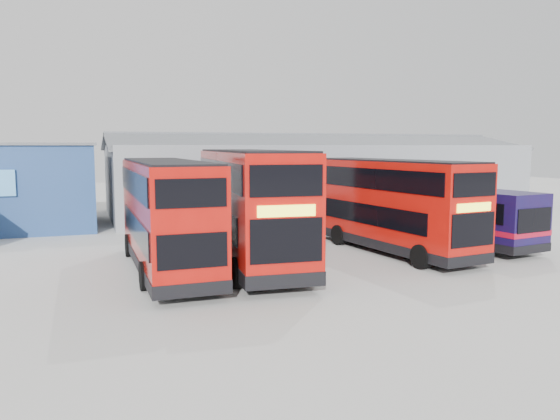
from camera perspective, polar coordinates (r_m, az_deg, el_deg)
The scene contains 6 objects.
ground_plane at distance 20.65m, azimuth 5.60°, elevation -7.16°, with size 120.00×120.00×0.00m, color #ACACA7.
maintenance_shed at distance 41.63m, azimuth 3.69°, elevation 3.47°, with size 30.50×12.00×5.89m.
double_decker_left at distance 21.78m, azimuth -11.76°, elevation -0.71°, with size 2.69×10.39×4.38m.
double_decker_centre at distance 22.82m, azimuth -3.17°, elevation 0.25°, with size 3.65×11.47×4.77m.
double_decker_right at distance 25.90m, azimuth 11.43°, elevation 0.38°, with size 3.62×10.40×4.31m.
single_decker_blue at distance 29.29m, azimuth 16.76°, elevation -0.47°, with size 3.86×10.81×2.87m.
Camera 1 is at (-8.70, -18.06, 4.93)m, focal length 35.00 mm.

